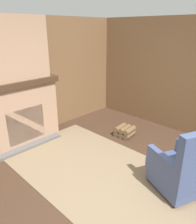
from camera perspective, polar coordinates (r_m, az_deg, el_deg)
ground_plane at (r=3.12m, az=5.91°, el=-23.63°), size 14.00×14.00×0.00m
wood_panel_wall_left at (r=4.54m, az=-21.91°, el=7.22°), size 0.06×6.03×2.43m
fireplace_hearth at (r=4.49m, az=-19.59°, el=-0.27°), size 0.62×1.54×1.30m
chimney_breast at (r=4.23m, az=-21.72°, el=15.15°), size 0.36×1.27×1.11m
area_rug at (r=3.46m, az=5.43°, el=-18.15°), size 4.18×1.87×0.01m
armchair at (r=3.30m, az=20.82°, el=-14.00°), size 0.88×0.84×1.05m
firewood_stack at (r=4.75m, az=6.98°, el=-4.99°), size 0.39×0.38×0.22m
storage_case at (r=4.48m, az=-17.27°, el=9.56°), size 0.16×0.26×0.13m
decorative_plate_on_mantel at (r=4.31m, az=-22.31°, el=9.22°), size 0.06×0.24×0.24m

